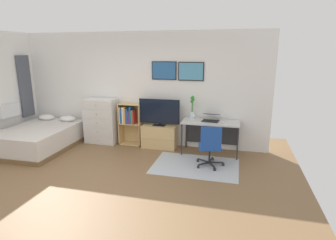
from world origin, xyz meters
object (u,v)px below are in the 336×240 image
dresser (101,121)px  laptop (211,118)px  bed (40,138)px  tv_stand (160,136)px  desk (211,126)px  bamboo_vase (192,106)px  computer_mouse (222,122)px  wine_glass (194,115)px  bookshelf (129,120)px  office_chair (210,145)px  television (159,112)px

dresser → laptop: (2.71, -0.01, 0.24)m
bed → tv_stand: size_ratio=2.43×
desk → bamboo_vase: bamboo_vase is taller
computer_mouse → wine_glass: wine_glass is taller
bed → bookshelf: bearing=21.8°
laptop → bed: bearing=-162.6°
office_chair → laptop: bearing=85.9°
dresser → office_chair: dresser is taller
bed → laptop: size_ratio=4.60×
wine_glass → tv_stand: bearing=169.3°
laptop → bamboo_vase: size_ratio=0.81×
bookshelf → laptop: bearing=-2.0°
dresser → tv_stand: size_ratio=1.37×
television → office_chair: (1.29, -0.87, -0.40)m
tv_stand → television: 0.59m
dresser → computer_mouse: dresser is taller
dresser → desk: dresser is taller
office_chair → computer_mouse: bearing=66.5°
laptop → television: bearing=-173.6°
laptop → office_chair: bearing=-77.8°
tv_stand → desk: size_ratio=0.65×
dresser → office_chair: bearing=-17.3°
tv_stand → bookshelf: bearing=176.7°
laptop → bamboo_vase: (-0.44, 0.10, 0.22)m
bed → wine_glass: wine_glass is taller
television → office_chair: size_ratio=1.13×
desk → bamboo_vase: 0.62m
dresser → wine_glass: dresser is taller
dresser → laptop: size_ratio=2.59×
laptop → bamboo_vase: 0.51m
tv_stand → computer_mouse: size_ratio=7.84×
office_chair → wine_glass: wine_glass is taller
desk → bed: bearing=-169.1°
computer_mouse → bamboo_vase: size_ratio=0.20×
desk → tv_stand: bearing=179.0°
office_chair → dresser: bearing=152.9°
computer_mouse → bamboo_vase: 0.79m
desk → bamboo_vase: size_ratio=2.36×
television → desk: size_ratio=0.77×
bookshelf → wine_glass: bookshelf is taller
bed → bamboo_vase: (3.48, 0.85, 0.76)m
dresser → office_chair: 2.93m
bamboo_vase → laptop: bearing=-12.4°
laptop → dresser: bearing=-173.7°
television → office_chair: television is taller
tv_stand → desk: 1.26m
bed → tv_stand: bearing=14.8°
office_chair → laptop: 0.93m
bookshelf → computer_mouse: 2.26m
office_chair → computer_mouse: size_ratio=8.27×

